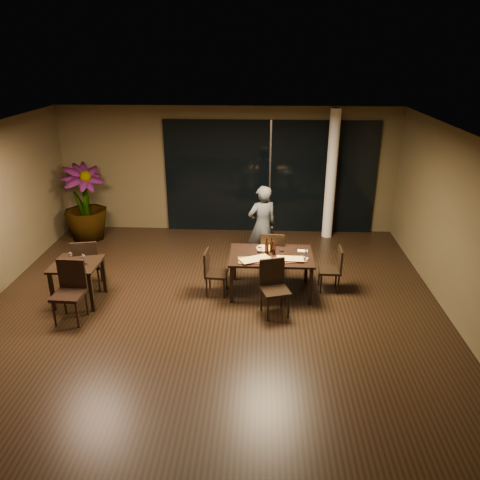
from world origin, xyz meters
name	(u,v)px	position (x,y,z in m)	size (l,w,h in m)	color
ground	(213,312)	(0.00, 0.00, 0.00)	(8.00, 8.00, 0.00)	black
wall_back	(228,170)	(0.00, 4.05, 1.50)	(8.00, 0.10, 3.00)	#4C4128
wall_front	(157,416)	(0.00, -4.05, 1.50)	(8.00, 0.10, 3.00)	#4C4128
wall_right	(469,236)	(4.05, 0.00, 1.50)	(0.10, 8.00, 3.00)	#4C4128
ceiling	(208,135)	(0.00, 0.00, 3.02)	(8.00, 8.00, 0.04)	silver
window_panel	(270,177)	(1.00, 3.96, 1.35)	(5.00, 0.06, 2.70)	black
column	(331,175)	(2.40, 3.65, 1.50)	(0.24, 0.24, 3.00)	white
main_table	(271,259)	(1.00, 0.80, 0.68)	(1.50, 1.00, 0.75)	black
side_table	(77,269)	(-2.40, 0.30, 0.62)	(0.80, 0.80, 0.75)	black
chair_main_far	(273,253)	(1.04, 1.34, 0.55)	(0.49, 0.49, 0.98)	black
chair_main_near	(274,284)	(1.04, 0.08, 0.53)	(0.55, 0.55, 0.96)	black
chair_main_left	(212,270)	(-0.06, 0.69, 0.47)	(0.42, 0.42, 0.85)	black
chair_main_right	(334,267)	(2.16, 0.93, 0.47)	(0.39, 0.39, 0.84)	black
chair_side_far	(87,262)	(-2.39, 0.74, 0.56)	(0.55, 0.55, 1.00)	black
chair_side_near	(70,288)	(-2.31, -0.27, 0.57)	(0.49, 0.49, 1.02)	black
diner	(262,226)	(0.83, 2.02, 0.85)	(0.57, 0.38, 1.69)	#323437
potted_plant	(85,203)	(-3.28, 3.21, 0.89)	(0.97, 0.97, 1.77)	#26501A
pizza_board_left	(255,260)	(0.71, 0.54, 0.76)	(0.60, 0.30, 0.01)	#483017
pizza_board_right	(290,260)	(1.33, 0.58, 0.76)	(0.56, 0.28, 0.01)	#432615
oblong_pizza_left	(255,259)	(0.71, 0.54, 0.77)	(0.51, 0.23, 0.02)	maroon
oblong_pizza_right	(290,259)	(1.33, 0.58, 0.77)	(0.45, 0.21, 0.02)	maroon
round_pizza	(265,248)	(0.89, 1.07, 0.76)	(0.32, 0.32, 0.01)	#B03313
bottle_a	(267,246)	(0.92, 0.82, 0.91)	(0.07, 0.07, 0.32)	black
bottle_b	(274,248)	(1.05, 0.82, 0.88)	(0.06, 0.06, 0.26)	black
bottle_c	(272,245)	(1.01, 0.93, 0.89)	(0.06, 0.06, 0.28)	black
tumbler_left	(259,250)	(0.79, 0.91, 0.80)	(0.08, 0.08, 0.10)	white
tumbler_right	(282,249)	(1.19, 0.96, 0.79)	(0.07, 0.07, 0.09)	white
napkin_near	(303,258)	(1.56, 0.66, 0.76)	(0.18, 0.10, 0.01)	white
napkin_far	(303,251)	(1.58, 0.98, 0.76)	(0.18, 0.10, 0.01)	white
wine_glass_a	(71,257)	(-2.51, 0.35, 0.83)	(0.07, 0.07, 0.17)	white
wine_glass_b	(84,260)	(-2.23, 0.25, 0.84)	(0.08, 0.08, 0.18)	white
side_napkin	(73,267)	(-2.39, 0.11, 0.76)	(0.18, 0.11, 0.01)	silver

